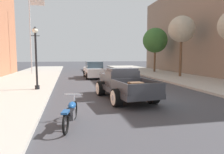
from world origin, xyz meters
TOP-DOWN VIEW (x-y plane):
  - ground_plane at (0.00, 0.00)m, footprint 140.00×140.00m
  - hotrod_truck_gunmetal at (-0.72, 0.15)m, footprint 2.53×5.06m
  - motorcycle_parked at (-3.44, -3.64)m, footprint 0.70×2.09m
  - car_background_white at (-0.95, 10.41)m, footprint 1.91×4.32m
  - street_lamp_near at (-5.40, 3.19)m, footprint 0.50×0.32m
  - flagpole at (-7.45, 15.29)m, footprint 1.74×0.16m
  - street_tree_second at (7.65, 8.67)m, footprint 2.61×2.61m
  - street_tree_third at (7.62, 14.89)m, footprint 3.19×3.19m

SIDE VIEW (x-z plane):
  - ground_plane at x=0.00m, z-range 0.00..0.00m
  - motorcycle_parked at x=-3.44m, z-range -0.02..0.91m
  - hotrod_truck_gunmetal at x=-0.72m, z-range -0.04..1.54m
  - car_background_white at x=-0.95m, z-range -0.06..1.59m
  - street_lamp_near at x=-5.40m, z-range 0.46..4.31m
  - street_tree_third at x=7.62m, z-range 1.37..7.04m
  - street_tree_second at x=7.65m, z-range 1.82..7.86m
  - flagpole at x=-7.45m, z-range 1.19..10.35m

